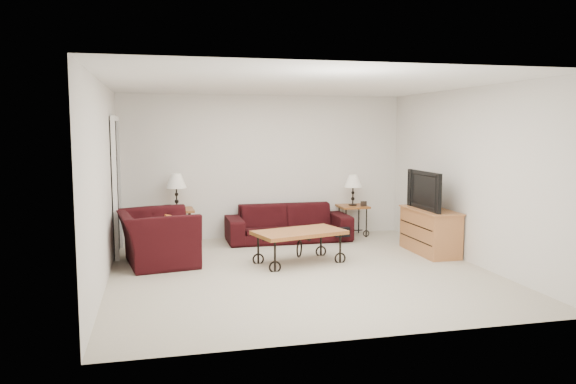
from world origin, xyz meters
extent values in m
plane|color=#BBB1A0|center=(0.00, 0.00, 0.00)|extent=(5.00, 5.00, 0.00)
cube|color=silver|center=(0.00, 2.50, 1.25)|extent=(5.00, 0.02, 2.50)
cube|color=silver|center=(0.00, -2.50, 1.25)|extent=(5.00, 0.02, 2.50)
cube|color=silver|center=(-2.50, 0.00, 1.25)|extent=(0.02, 5.00, 2.50)
cube|color=silver|center=(2.50, 0.00, 1.25)|extent=(0.02, 5.00, 2.50)
plane|color=white|center=(0.00, 0.00, 2.50)|extent=(5.00, 5.00, 0.00)
cube|color=black|center=(-2.47, 1.65, 1.02)|extent=(0.08, 0.94, 2.04)
imported|color=black|center=(0.32, 2.02, 0.31)|extent=(2.11, 0.82, 0.62)
cube|color=#9A4F27|center=(-1.55, 2.20, 0.29)|extent=(0.56, 0.56, 0.59)
cube|color=#9A4F27|center=(1.55, 2.20, 0.27)|extent=(0.51, 0.51, 0.55)
cube|color=black|center=(-1.70, 2.05, 0.64)|extent=(0.12, 0.04, 0.10)
cube|color=black|center=(1.70, 2.05, 0.60)|extent=(0.11, 0.04, 0.09)
cube|color=#9A4F27|center=(0.10, 0.43, 0.24)|extent=(1.39, 0.99, 0.47)
imported|color=black|center=(-1.88, 0.83, 0.38)|extent=(1.20, 1.33, 0.76)
cube|color=#B85717|center=(-1.72, 0.78, 0.52)|extent=(0.15, 0.36, 0.35)
cube|color=#BE7646|center=(2.23, 0.59, 0.34)|extent=(0.48, 1.14, 0.69)
imported|color=black|center=(2.21, 0.59, 0.98)|extent=(0.13, 1.02, 0.59)
ellipsoid|color=black|center=(1.14, 1.67, 0.25)|extent=(0.43, 0.37, 0.49)
camera|label=1|loc=(-1.86, -7.12, 1.93)|focal=34.62mm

